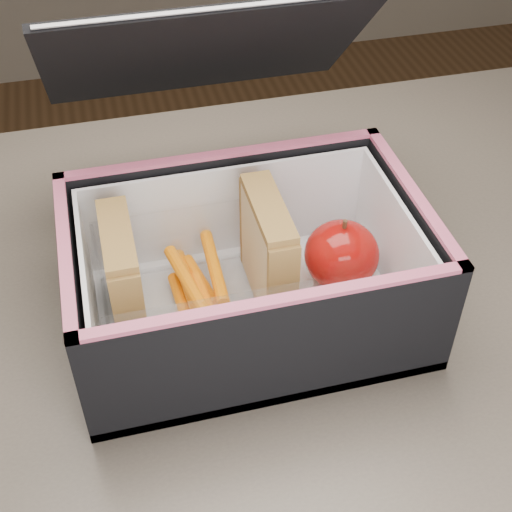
% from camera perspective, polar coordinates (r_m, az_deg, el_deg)
% --- Properties ---
extents(kitchen_table, '(1.20, 0.80, 0.75)m').
position_cam_1_polar(kitchen_table, '(0.71, -1.06, -11.43)').
color(kitchen_table, brown).
rests_on(kitchen_table, ground).
extents(lunch_bag, '(0.30, 0.34, 0.25)m').
position_cam_1_polar(lunch_bag, '(0.61, -0.81, -0.43)').
color(lunch_bag, black).
rests_on(lunch_bag, kitchen_table).
extents(plastic_tub, '(0.17, 0.12, 0.07)m').
position_cam_1_polar(plastic_tub, '(0.62, -4.64, -1.96)').
color(plastic_tub, white).
rests_on(plastic_tub, lunch_bag).
extents(sandwich_left, '(0.03, 0.09, 0.10)m').
position_cam_1_polar(sandwich_left, '(0.60, -10.54, -1.70)').
color(sandwich_left, tan).
rests_on(sandwich_left, plastic_tub).
extents(sandwich_right, '(0.03, 0.09, 0.10)m').
position_cam_1_polar(sandwich_right, '(0.62, 0.95, 0.36)').
color(sandwich_right, tan).
rests_on(sandwich_right, plastic_tub).
extents(carrot_sticks, '(0.05, 0.14, 0.03)m').
position_cam_1_polar(carrot_sticks, '(0.63, -4.68, -2.93)').
color(carrot_sticks, '#FF7500').
rests_on(carrot_sticks, plastic_tub).
extents(paper_napkin, '(0.08, 0.08, 0.01)m').
position_cam_1_polar(paper_napkin, '(0.66, 6.46, -2.26)').
color(paper_napkin, white).
rests_on(paper_napkin, lunch_bag).
extents(red_apple, '(0.08, 0.08, 0.07)m').
position_cam_1_polar(red_apple, '(0.64, 6.86, 0.10)').
color(red_apple, maroon).
rests_on(red_apple, paper_napkin).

